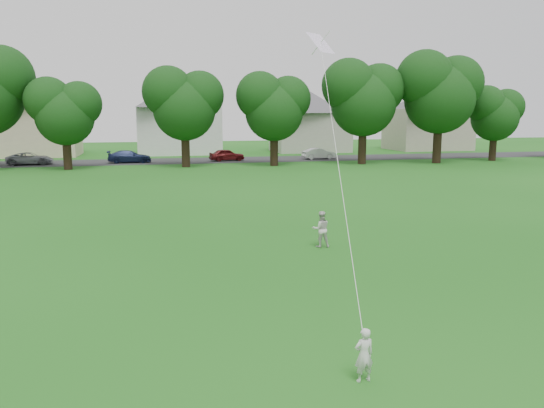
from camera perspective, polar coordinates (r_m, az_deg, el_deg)
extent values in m
plane|color=#165313|center=(12.67, 3.31, -11.77)|extent=(160.00, 160.00, 0.00)
cube|color=#2D2D30|center=(53.62, -9.36, 4.61)|extent=(90.00, 7.00, 0.01)
imported|color=silver|center=(9.71, 9.86, -15.71)|extent=(0.38, 0.27, 0.99)
imported|color=beige|center=(18.66, 5.29, -2.70)|extent=(0.66, 0.53, 1.28)
plane|color=white|center=(18.19, 5.24, 16.87)|extent=(1.16, 1.08, 0.69)
cylinder|color=white|center=(13.42, 6.86, 6.13)|extent=(0.01, 0.01, 11.22)
cylinder|color=black|center=(47.66, -21.17, 5.25)|extent=(0.69, 0.69, 2.96)
cylinder|color=black|center=(47.33, -9.28, 6.00)|extent=(0.73, 0.73, 3.38)
cylinder|color=black|center=(47.86, 0.22, 6.07)|extent=(0.72, 0.72, 3.23)
cylinder|color=black|center=(50.29, 9.69, 6.40)|extent=(0.76, 0.76, 3.73)
cylinder|color=black|center=(52.81, 17.35, 6.43)|extent=(0.79, 0.79, 4.06)
cylinder|color=black|center=(57.50, 22.67, 5.76)|extent=(0.69, 0.69, 2.87)
imported|color=gray|center=(53.57, -24.59, 4.47)|extent=(4.17, 2.19, 1.12)
imported|color=#141E41|center=(52.51, -15.08, 4.95)|extent=(4.06, 1.65, 1.18)
imported|color=maroon|center=(52.99, -4.88, 5.29)|extent=(3.63, 1.84, 1.18)
imported|color=silver|center=(55.16, 5.06, 5.43)|extent=(3.48, 1.37, 1.13)
cube|color=beige|center=(64.60, -24.45, 7.19)|extent=(9.80, 7.13, 5.56)
pyramid|color=#4F4C51|center=(64.69, -24.82, 12.35)|extent=(14.14, 14.14, 3.06)
cube|color=silver|center=(63.43, -10.01, 7.77)|extent=(9.35, 7.31, 5.34)
pyramid|color=#4F4C51|center=(63.51, -10.17, 12.82)|extent=(13.48, 13.48, 2.93)
cube|color=#B5B2A2|center=(66.24, 4.08, 7.70)|extent=(8.86, 6.69, 4.72)
pyramid|color=#4F4C51|center=(66.26, 4.13, 11.99)|extent=(12.78, 12.78, 2.60)
cube|color=#B1A793|center=(72.54, 16.37, 7.71)|extent=(9.60, 7.20, 5.23)
pyramid|color=#4F4C51|center=(72.59, 16.58, 12.04)|extent=(13.85, 13.85, 2.88)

